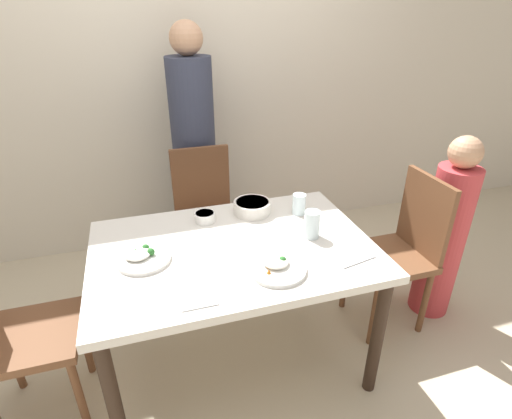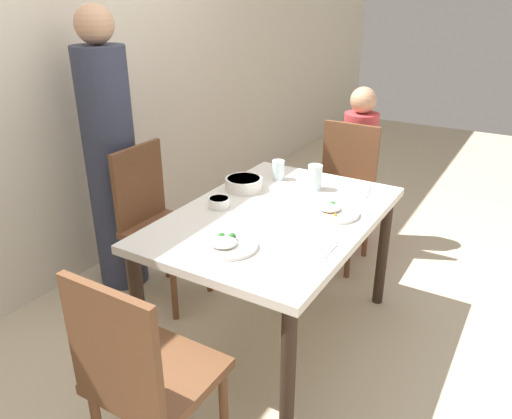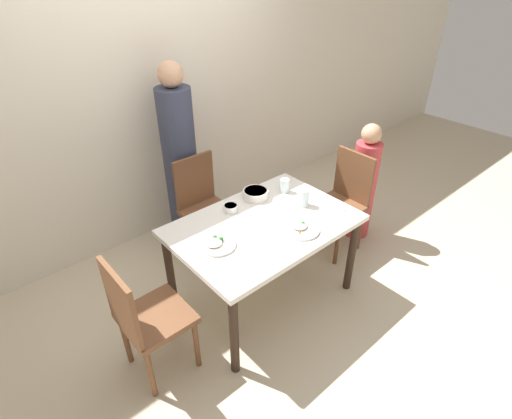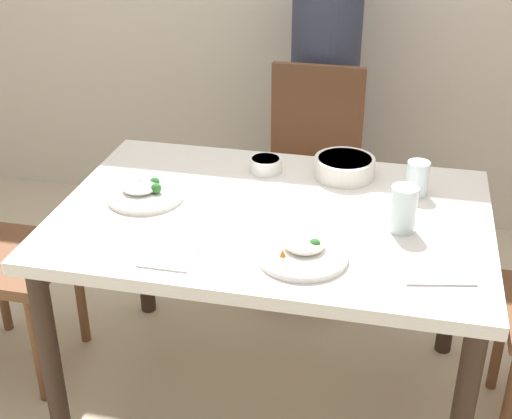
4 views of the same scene
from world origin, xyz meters
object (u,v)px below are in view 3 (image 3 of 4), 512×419
at_px(chair_adult_spot, 204,205).
at_px(chair_child_spot, 343,199).
at_px(bowl_curry, 256,194).
at_px(plate_rice_adult, 301,228).
at_px(glass_water_tall, 285,186).
at_px(person_adult, 181,164).
at_px(person_child, 363,186).

xyz_separation_m(chair_adult_spot, chair_child_spot, (0.98, -0.74, 0.00)).
bearing_deg(bowl_curry, chair_child_spot, -17.54).
distance_m(chair_adult_spot, plate_rice_adult, 1.05).
relative_size(bowl_curry, glass_water_tall, 1.81).
xyz_separation_m(chair_child_spot, bowl_curry, (-0.81, 0.25, 0.26)).
relative_size(chair_adult_spot, person_adult, 0.56).
height_order(chair_adult_spot, bowl_curry, chair_adult_spot).
distance_m(person_child, plate_rice_adult, 1.20).
relative_size(person_child, glass_water_tall, 10.14).
xyz_separation_m(chair_child_spot, person_adult, (-0.98, 1.06, 0.28)).
distance_m(chair_child_spot, plate_rice_adult, 0.93).
bearing_deg(bowl_curry, person_adult, 102.48).
xyz_separation_m(chair_child_spot, glass_water_tall, (-0.57, 0.17, 0.28)).
xyz_separation_m(chair_adult_spot, person_adult, (-0.00, 0.32, 0.28)).
relative_size(person_adult, plate_rice_adult, 6.68).
bearing_deg(person_adult, glass_water_tall, -64.88).
relative_size(person_adult, bowl_curry, 8.23).
bearing_deg(person_child, person_adult, 140.30).
distance_m(person_adult, bowl_curry, 0.82).
bearing_deg(glass_water_tall, person_child, -11.38).
bearing_deg(person_child, chair_adult_spot, 149.87).
distance_m(person_adult, person_child, 1.67).
distance_m(person_child, bowl_curry, 1.15).
height_order(chair_child_spot, person_adult, person_adult).
height_order(chair_adult_spot, chair_child_spot, same).
relative_size(plate_rice_adult, glass_water_tall, 2.23).
distance_m(chair_adult_spot, bowl_curry, 0.57).
relative_size(chair_adult_spot, bowl_curry, 4.57).
distance_m(chair_child_spot, person_child, 0.29).
distance_m(bowl_curry, glass_water_tall, 0.25).
relative_size(person_child, plate_rice_adult, 4.56).
distance_m(chair_adult_spot, chair_child_spot, 1.23).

